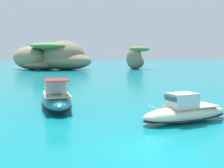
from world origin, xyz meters
The scene contains 5 objects.
ground_plane centered at (0.00, 0.00, 0.00)m, with size 400.00×400.00×0.00m, color #0F7F89.
islet_large centered at (-7.48, 71.27, 3.78)m, with size 28.08×20.35×8.92m.
islet_small centered at (17.80, 69.32, 3.43)m, with size 8.69×7.33×7.31m.
motorboat_teal centered at (-5.00, 11.19, 0.82)m, with size 3.42×8.45×2.58m.
motorboat_cream centered at (3.90, 4.78, 0.67)m, with size 7.03×3.55×2.00m.
Camera 1 is at (-4.01, -11.41, 4.56)m, focal length 41.44 mm.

